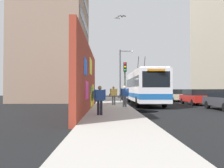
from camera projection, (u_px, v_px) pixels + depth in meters
ground_plane at (130, 107)px, 20.13m from camera, size 80.00×80.00×0.00m
sidewalk_slab at (111, 106)px, 20.09m from camera, size 48.00×3.20×0.15m
graffiti_wall at (87, 79)px, 16.11m from camera, size 13.98×0.32×4.55m
building_far_left at (55, 39)px, 32.13m from camera, size 13.71×8.21×17.06m
city_bus at (144, 86)px, 23.72m from camera, size 12.13×2.58×5.15m
parked_car_red at (195, 97)px, 23.42m from camera, size 4.52×1.90×1.58m
parked_car_champagne at (177, 95)px, 29.73m from camera, size 4.58×1.84×1.58m
parked_car_white at (165, 94)px, 35.84m from camera, size 4.34×1.88×1.58m
pedestrian_near_wall at (100, 98)px, 12.73m from camera, size 0.22×0.66×1.61m
pedestrian_at_curb at (125, 94)px, 18.65m from camera, size 0.23×0.76×1.71m
pedestrian_midblock at (114, 94)px, 21.01m from camera, size 0.23×0.75×1.69m
traffic_light at (125, 76)px, 20.94m from camera, size 0.49×0.28×3.90m
street_lamp at (122, 72)px, 27.04m from camera, size 0.44×1.69×6.08m
flying_pigeons at (119, 17)px, 19.53m from camera, size 8.83×0.60×2.69m
curbside_puddle at (143, 111)px, 16.40m from camera, size 2.17×2.17×0.00m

